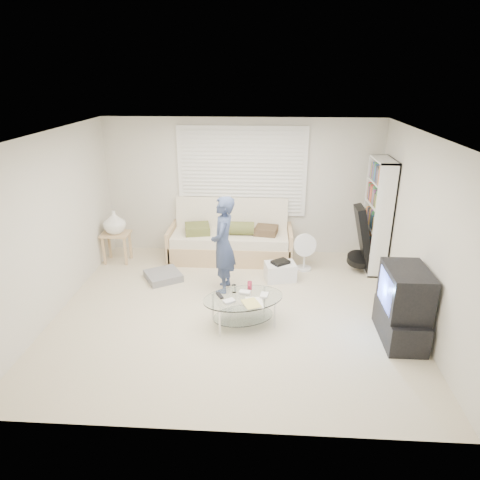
# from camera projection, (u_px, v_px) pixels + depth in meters

# --- Properties ---
(ground) EXTENTS (5.00, 5.00, 0.00)m
(ground) POSITION_uv_depth(u_px,v_px,m) (233.00, 310.00, 6.21)
(ground) COLOR #C0B296
(ground) RESTS_ON ground
(room_shell) EXTENTS (5.02, 4.52, 2.51)m
(room_shell) POSITION_uv_depth(u_px,v_px,m) (235.00, 193.00, 6.06)
(room_shell) COLOR beige
(room_shell) RESTS_ON ground
(window_blinds) EXTENTS (2.32, 0.08, 1.62)m
(window_blinds) POSITION_uv_depth(u_px,v_px,m) (242.00, 172.00, 7.68)
(window_blinds) COLOR silver
(window_blinds) RESTS_ON ground
(futon_sofa) EXTENTS (2.22, 0.89, 1.08)m
(futon_sofa) POSITION_uv_depth(u_px,v_px,m) (231.00, 240.00, 7.83)
(futon_sofa) COLOR tan
(futon_sofa) RESTS_ON ground
(grey_floor_pillow) EXTENTS (0.73, 0.73, 0.12)m
(grey_floor_pillow) POSITION_uv_depth(u_px,v_px,m) (163.00, 276.00, 7.12)
(grey_floor_pillow) COLOR gray
(grey_floor_pillow) RESTS_ON ground
(side_table) EXTENTS (0.49, 0.39, 0.96)m
(side_table) POSITION_uv_depth(u_px,v_px,m) (115.00, 224.00, 7.55)
(side_table) COLOR tan
(side_table) RESTS_ON ground
(bookshelf) EXTENTS (0.30, 0.81, 1.93)m
(bookshelf) POSITION_uv_depth(u_px,v_px,m) (377.00, 216.00, 7.20)
(bookshelf) COLOR white
(bookshelf) RESTS_ON ground
(guitar_case) EXTENTS (0.45, 0.43, 1.14)m
(guitar_case) POSITION_uv_depth(u_px,v_px,m) (363.00, 244.00, 7.25)
(guitar_case) COLOR black
(guitar_case) RESTS_ON ground
(floor_fan) EXTENTS (0.41, 0.27, 0.67)m
(floor_fan) POSITION_uv_depth(u_px,v_px,m) (305.00, 249.00, 7.36)
(floor_fan) COLOR white
(floor_fan) RESTS_ON ground
(storage_bin) EXTENTS (0.55, 0.44, 0.34)m
(storage_bin) POSITION_uv_depth(u_px,v_px,m) (280.00, 271.00, 7.07)
(storage_bin) COLOR white
(storage_bin) RESTS_ON ground
(tv_unit) EXTENTS (0.50, 0.90, 0.98)m
(tv_unit) POSITION_uv_depth(u_px,v_px,m) (403.00, 306.00, 5.39)
(tv_unit) COLOR black
(tv_unit) RESTS_ON ground
(coffee_table) EXTENTS (1.26, 1.02, 0.53)m
(coffee_table) POSITION_uv_depth(u_px,v_px,m) (244.00, 302.00, 5.76)
(coffee_table) COLOR silver
(coffee_table) RESTS_ON ground
(standing_person) EXTENTS (0.40, 0.58, 1.53)m
(standing_person) POSITION_uv_depth(u_px,v_px,m) (223.00, 245.00, 6.52)
(standing_person) COLOR #2E495E
(standing_person) RESTS_ON ground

